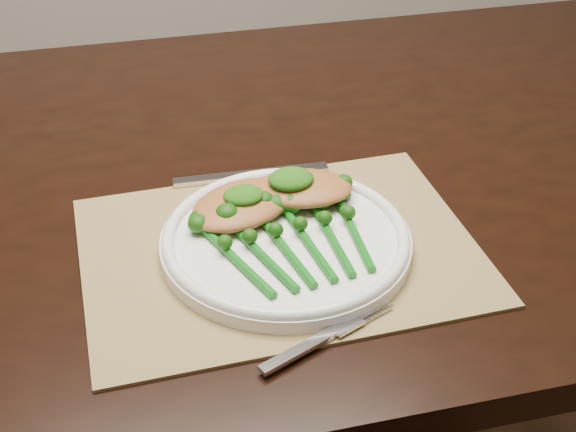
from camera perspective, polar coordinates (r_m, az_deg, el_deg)
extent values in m
cube|color=black|center=(1.06, -4.67, 2.56)|extent=(1.62, 0.93, 0.04)
cube|color=olive|center=(0.90, -0.61, -2.43)|extent=(0.45, 0.34, 0.00)
cylinder|color=white|center=(0.89, -0.16, -1.94)|extent=(0.28, 0.28, 0.02)
torus|color=white|center=(0.88, -0.16, -1.43)|extent=(0.27, 0.27, 0.01)
cube|color=silver|center=(1.01, -5.95, 2.58)|extent=(0.08, 0.01, 0.01)
cube|color=silver|center=(1.02, -0.51, 3.24)|extent=(0.12, 0.02, 0.00)
cube|color=silver|center=(0.77, 0.79, -9.55)|extent=(0.08, 0.05, 0.00)
ellipsoid|color=#B06933|center=(0.91, -3.29, 0.83)|extent=(0.16, 0.14, 0.03)
ellipsoid|color=#B06933|center=(0.93, 1.06, 2.01)|extent=(0.13, 0.10, 0.02)
ellipsoid|color=#15470A|center=(0.90, -3.19, 1.47)|extent=(0.05, 0.04, 0.02)
ellipsoid|color=#15470A|center=(0.92, 0.21, 2.64)|extent=(0.05, 0.05, 0.02)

